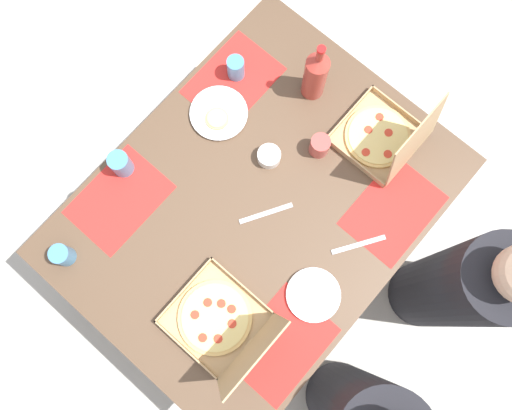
{
  "coord_description": "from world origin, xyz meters",
  "views": [
    {
      "loc": [
        0.33,
        0.29,
        2.73
      ],
      "look_at": [
        0.0,
        0.0,
        0.76
      ],
      "focal_mm": 37.45,
      "sensor_mm": 36.0,
      "label": 1
    }
  ],
  "objects_px": {
    "pizza_box_corner_right": "(223,325)",
    "cup_dark": "(320,146)",
    "pizza_box_corner_left": "(386,138)",
    "cup_spare": "(121,164)",
    "condiment_bowl": "(269,156)",
    "soda_bottle": "(315,74)",
    "diner_left_seat": "(458,287)",
    "cup_clear_right": "(236,68)",
    "plate_middle": "(313,295)",
    "plate_near_right": "(219,114)",
    "cup_red": "(62,255)"
  },
  "relations": [
    {
      "from": "cup_spare",
      "to": "condiment_bowl",
      "type": "bearing_deg",
      "value": 135.21
    },
    {
      "from": "pizza_box_corner_right",
      "to": "soda_bottle",
      "type": "relative_size",
      "value": 1.1
    },
    {
      "from": "cup_dark",
      "to": "diner_left_seat",
      "type": "distance_m",
      "value": 0.83
    },
    {
      "from": "cup_clear_right",
      "to": "condiment_bowl",
      "type": "distance_m",
      "value": 0.38
    },
    {
      "from": "soda_bottle",
      "to": "diner_left_seat",
      "type": "distance_m",
      "value": 1.04
    },
    {
      "from": "pizza_box_corner_right",
      "to": "plate_near_right",
      "type": "relative_size",
      "value": 1.56
    },
    {
      "from": "plate_near_right",
      "to": "cup_red",
      "type": "relative_size",
      "value": 2.48
    },
    {
      "from": "plate_middle",
      "to": "pizza_box_corner_right",
      "type": "bearing_deg",
      "value": -30.81
    },
    {
      "from": "plate_near_right",
      "to": "soda_bottle",
      "type": "xyz_separation_m",
      "value": [
        -0.32,
        0.21,
        0.12
      ]
    },
    {
      "from": "pizza_box_corner_left",
      "to": "cup_spare",
      "type": "distance_m",
      "value": 1.0
    },
    {
      "from": "soda_bottle",
      "to": "condiment_bowl",
      "type": "bearing_deg",
      "value": 9.84
    },
    {
      "from": "cup_clear_right",
      "to": "diner_left_seat",
      "type": "bearing_deg",
      "value": 88.67
    },
    {
      "from": "cup_spare",
      "to": "cup_dark",
      "type": "height_order",
      "value": "cup_spare"
    },
    {
      "from": "pizza_box_corner_right",
      "to": "cup_dark",
      "type": "distance_m",
      "value": 0.75
    },
    {
      "from": "cup_red",
      "to": "cup_spare",
      "type": "height_order",
      "value": "cup_spare"
    },
    {
      "from": "pizza_box_corner_right",
      "to": "cup_clear_right",
      "type": "xyz_separation_m",
      "value": [
        -0.76,
        -0.62,
        0.0
      ]
    },
    {
      "from": "pizza_box_corner_right",
      "to": "cup_red",
      "type": "distance_m",
      "value": 0.63
    },
    {
      "from": "plate_middle",
      "to": "soda_bottle",
      "type": "xyz_separation_m",
      "value": [
        -0.62,
        -0.52,
        0.12
      ]
    },
    {
      "from": "cup_red",
      "to": "soda_bottle",
      "type": "bearing_deg",
      "value": 166.93
    },
    {
      "from": "cup_clear_right",
      "to": "cup_spare",
      "type": "height_order",
      "value": "cup_spare"
    },
    {
      "from": "plate_near_right",
      "to": "cup_red",
      "type": "bearing_deg",
      "value": -3.63
    },
    {
      "from": "cup_dark",
      "to": "pizza_box_corner_right",
      "type": "bearing_deg",
      "value": 12.72
    },
    {
      "from": "condiment_bowl",
      "to": "soda_bottle",
      "type": "bearing_deg",
      "value": -170.16
    },
    {
      "from": "plate_middle",
      "to": "cup_red",
      "type": "height_order",
      "value": "cup_red"
    },
    {
      "from": "cup_clear_right",
      "to": "cup_dark",
      "type": "xyz_separation_m",
      "value": [
        0.03,
        0.45,
        -0.01
      ]
    },
    {
      "from": "plate_near_right",
      "to": "condiment_bowl",
      "type": "distance_m",
      "value": 0.26
    },
    {
      "from": "pizza_box_corner_right",
      "to": "cup_dark",
      "type": "relative_size",
      "value": 3.99
    },
    {
      "from": "cup_clear_right",
      "to": "plate_near_right",
      "type": "bearing_deg",
      "value": 20.0
    },
    {
      "from": "pizza_box_corner_left",
      "to": "plate_middle",
      "type": "bearing_deg",
      "value": 15.34
    },
    {
      "from": "pizza_box_corner_left",
      "to": "condiment_bowl",
      "type": "distance_m",
      "value": 0.45
    },
    {
      "from": "soda_bottle",
      "to": "cup_spare",
      "type": "bearing_deg",
      "value": -24.9
    },
    {
      "from": "pizza_box_corner_right",
      "to": "plate_near_right",
      "type": "distance_m",
      "value": 0.81
    },
    {
      "from": "plate_near_right",
      "to": "cup_dark",
      "type": "height_order",
      "value": "cup_dark"
    },
    {
      "from": "cup_dark",
      "to": "diner_left_seat",
      "type": "height_order",
      "value": "diner_left_seat"
    },
    {
      "from": "pizza_box_corner_left",
      "to": "condiment_bowl",
      "type": "relative_size",
      "value": 3.59
    },
    {
      "from": "soda_bottle",
      "to": "diner_left_seat",
      "type": "height_order",
      "value": "diner_left_seat"
    },
    {
      "from": "cup_spare",
      "to": "cup_dark",
      "type": "relative_size",
      "value": 1.22
    },
    {
      "from": "pizza_box_corner_right",
      "to": "cup_dark",
      "type": "height_order",
      "value": "pizza_box_corner_right"
    },
    {
      "from": "soda_bottle",
      "to": "cup_dark",
      "type": "bearing_deg",
      "value": 45.48
    },
    {
      "from": "cup_spare",
      "to": "condiment_bowl",
      "type": "relative_size",
      "value": 1.21
    },
    {
      "from": "pizza_box_corner_left",
      "to": "plate_middle",
      "type": "relative_size",
      "value": 1.62
    },
    {
      "from": "pizza_box_corner_left",
      "to": "cup_dark",
      "type": "distance_m",
      "value": 0.25
    },
    {
      "from": "diner_left_seat",
      "to": "soda_bottle",
      "type": "bearing_deg",
      "value": -100.42
    },
    {
      "from": "plate_middle",
      "to": "cup_dark",
      "type": "height_order",
      "value": "cup_dark"
    },
    {
      "from": "cup_spare",
      "to": "condiment_bowl",
      "type": "distance_m",
      "value": 0.56
    },
    {
      "from": "cup_spare",
      "to": "cup_dark",
      "type": "xyz_separation_m",
      "value": [
        -0.55,
        0.51,
        -0.01
      ]
    },
    {
      "from": "condiment_bowl",
      "to": "cup_dark",
      "type": "bearing_deg",
      "value": 141.46
    },
    {
      "from": "pizza_box_corner_left",
      "to": "plate_near_right",
      "type": "xyz_separation_m",
      "value": [
        0.33,
        -0.55,
        -0.04
      ]
    },
    {
      "from": "pizza_box_corner_left",
      "to": "cup_red",
      "type": "xyz_separation_m",
      "value": [
        1.12,
        -0.6,
        -0.0
      ]
    },
    {
      "from": "pizza_box_corner_right",
      "to": "plate_middle",
      "type": "distance_m",
      "value": 0.34
    }
  ]
}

